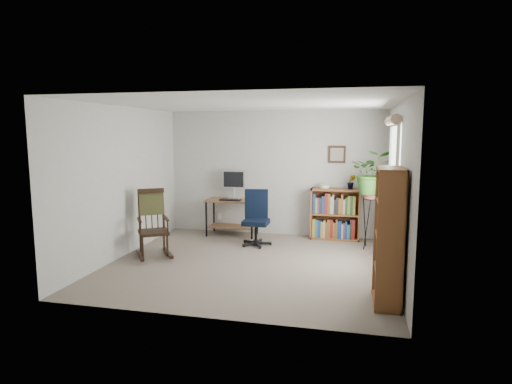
% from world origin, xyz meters
% --- Properties ---
extents(floor, '(4.20, 4.00, 0.00)m').
position_xyz_m(floor, '(0.00, 0.00, 0.00)').
color(floor, slate).
rests_on(floor, ground).
extents(ceiling, '(4.20, 4.00, 0.00)m').
position_xyz_m(ceiling, '(0.00, 0.00, 2.40)').
color(ceiling, silver).
rests_on(ceiling, ground).
extents(wall_back, '(4.20, 0.00, 2.40)m').
position_xyz_m(wall_back, '(0.00, 2.00, 1.20)').
color(wall_back, '#B9B9B4').
rests_on(wall_back, ground).
extents(wall_front, '(4.20, 0.00, 2.40)m').
position_xyz_m(wall_front, '(0.00, -2.00, 1.20)').
color(wall_front, '#B9B9B4').
rests_on(wall_front, ground).
extents(wall_left, '(0.00, 4.00, 2.40)m').
position_xyz_m(wall_left, '(-2.10, 0.00, 1.20)').
color(wall_left, '#B9B9B4').
rests_on(wall_left, ground).
extents(wall_right, '(0.00, 4.00, 2.40)m').
position_xyz_m(wall_right, '(2.10, 0.00, 1.20)').
color(wall_right, '#B9B9B4').
rests_on(wall_right, ground).
extents(window, '(0.12, 1.20, 1.50)m').
position_xyz_m(window, '(2.06, 0.30, 1.40)').
color(window, white).
rests_on(window, wall_right).
extents(desk, '(0.98, 0.54, 0.70)m').
position_xyz_m(desk, '(-0.77, 1.70, 0.35)').
color(desk, '#8C5E3D').
rests_on(desk, floor).
extents(monitor, '(0.46, 0.16, 0.56)m').
position_xyz_m(monitor, '(-0.77, 1.84, 0.98)').
color(monitor, '#B9BABE').
rests_on(monitor, desk).
extents(keyboard, '(0.40, 0.15, 0.02)m').
position_xyz_m(keyboard, '(-0.77, 1.58, 0.72)').
color(keyboard, black).
rests_on(keyboard, desk).
extents(office_chair, '(0.63, 0.63, 1.00)m').
position_xyz_m(office_chair, '(-0.15, 1.06, 0.50)').
color(office_chair, black).
rests_on(office_chair, floor).
extents(rocking_chair, '(0.99, 1.11, 1.11)m').
position_xyz_m(rocking_chair, '(-1.60, 0.01, 0.55)').
color(rocking_chair, black).
rests_on(rocking_chair, floor).
extents(low_bookshelf, '(0.90, 0.30, 0.95)m').
position_xyz_m(low_bookshelf, '(1.19, 1.82, 0.48)').
color(low_bookshelf, brown).
rests_on(low_bookshelf, floor).
extents(tall_bookshelf, '(0.30, 0.70, 1.59)m').
position_xyz_m(tall_bookshelf, '(1.92, -1.12, 0.80)').
color(tall_bookshelf, brown).
rests_on(tall_bookshelf, floor).
extents(plant_stand, '(0.36, 0.36, 1.02)m').
position_xyz_m(plant_stand, '(1.80, 1.31, 0.51)').
color(plant_stand, black).
rests_on(plant_stand, floor).
extents(spider_plant, '(1.69, 1.87, 1.46)m').
position_xyz_m(spider_plant, '(1.80, 1.31, 1.67)').
color(spider_plant, '#2E5E21').
rests_on(spider_plant, plant_stand).
extents(potted_plant_small, '(0.13, 0.24, 0.11)m').
position_xyz_m(potted_plant_small, '(1.47, 1.83, 1.01)').
color(potted_plant_small, '#2E5E21').
rests_on(potted_plant_small, low_bookshelf).
extents(framed_picture, '(0.32, 0.04, 0.32)m').
position_xyz_m(framed_picture, '(1.19, 1.97, 1.58)').
color(framed_picture, black).
rests_on(framed_picture, wall_back).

